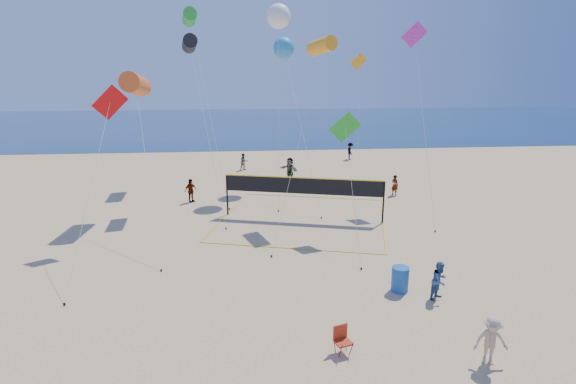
{
  "coord_description": "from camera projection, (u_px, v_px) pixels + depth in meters",
  "views": [
    {
      "loc": [
        -1.21,
        -11.09,
        8.73
      ],
      "look_at": [
        -0.01,
        2.0,
        5.07
      ],
      "focal_mm": 28.0,
      "sensor_mm": 36.0,
      "label": 1
    }
  ],
  "objects": [
    {
      "name": "kite_4",
      "position": [
        346.0,
        133.0,
        23.31
      ],
      "size": [
        1.66,
        5.38,
        6.55
      ],
      "rotation": [
        0.0,
        0.0,
        -0.07
      ],
      "color": "green",
      "rests_on": "ground"
    },
    {
      "name": "kite_7",
      "position": [
        284.0,
        48.0,
        33.06
      ],
      "size": [
        2.3,
        10.3,
        10.89
      ],
      "rotation": [
        0.0,
        0.0,
        0.03
      ],
      "color": "#278ED1",
      "rests_on": "ground"
    },
    {
      "name": "far_person_0",
      "position": [
        191.0,
        191.0,
        29.93
      ],
      "size": [
        0.94,
        0.93,
        1.59
      ],
      "primitive_type": "imported",
      "rotation": [
        0.0,
        0.0,
        0.77
      ],
      "color": "gray",
      "rests_on": "ground"
    },
    {
      "name": "kite_5",
      "position": [
        416.0,
        46.0,
        28.28
      ],
      "size": [
        1.52,
        7.39,
        11.54
      ],
      "rotation": [
        0.0,
        0.0,
        -0.22
      ],
      "color": "#CE2DB6",
      "rests_on": "ground"
    },
    {
      "name": "volleyball_net",
      "position": [
        303.0,
        190.0,
        26.35
      ],
      "size": [
        11.6,
        11.5,
        2.54
      ],
      "rotation": [
        0.0,
        0.0,
        -0.26
      ],
      "color": "black",
      "rests_on": "ground"
    },
    {
      "name": "ground",
      "position": [
        295.0,
        377.0,
        13.09
      ],
      "size": [
        120.0,
        120.0,
        0.0
      ],
      "primitive_type": "plane",
      "color": "#D9B17A",
      "rests_on": "ground"
    },
    {
      "name": "kite_6",
      "position": [
        279.0,
        16.0,
        31.03
      ],
      "size": [
        1.73,
        7.28,
        12.97
      ],
      "rotation": [
        0.0,
        0.0,
        -0.02
      ],
      "color": "white",
      "rests_on": "ground"
    },
    {
      "name": "far_person_4",
      "position": [
        350.0,
        151.0,
        43.78
      ],
      "size": [
        0.62,
        1.07,
        1.65
      ],
      "primitive_type": "imported",
      "rotation": [
        0.0,
        0.0,
        1.58
      ],
      "color": "gray",
      "rests_on": "ground"
    },
    {
      "name": "kite_3",
      "position": [
        108.0,
        110.0,
        22.03
      ],
      "size": [
        1.76,
        7.62,
        7.93
      ],
      "rotation": [
        0.0,
        0.0,
        0.36
      ],
      "color": "red",
      "rests_on": "ground"
    },
    {
      "name": "camp_chair",
      "position": [
        342.0,
        338.0,
        14.13
      ],
      "size": [
        0.61,
        0.71,
        1.01
      ],
      "rotation": [
        0.0,
        0.0,
        0.31
      ],
      "color": "#B43114",
      "rests_on": "ground"
    },
    {
      "name": "kite_2",
      "position": [
        322.0,
        46.0,
        25.7
      ],
      "size": [
        4.22,
        8.12,
        10.47
      ],
      "rotation": [
        0.0,
        0.0,
        0.41
      ],
      "color": "#FFA01B",
      "rests_on": "ground"
    },
    {
      "name": "far_person_3",
      "position": [
        244.0,
        162.0,
        39.28
      ],
      "size": [
        0.88,
        0.79,
        1.48
      ],
      "primitive_type": "imported",
      "rotation": [
        0.0,
        0.0,
        0.38
      ],
      "color": "gray",
      "rests_on": "ground"
    },
    {
      "name": "trash_barrel",
      "position": [
        400.0,
        279.0,
        18.04
      ],
      "size": [
        0.85,
        0.85,
        1.03
      ],
      "primitive_type": "cylinder",
      "rotation": [
        0.0,
        0.0,
        -0.29
      ],
      "color": "#1952A4",
      "rests_on": "ground"
    },
    {
      "name": "kite_1",
      "position": [
        190.0,
        44.0,
        27.93
      ],
      "size": [
        2.79,
        7.16,
        10.72
      ],
      "rotation": [
        0.0,
        0.0,
        0.17
      ],
      "color": "black",
      "rests_on": "ground"
    },
    {
      "name": "kite_8",
      "position": [
        189.0,
        17.0,
        33.91
      ],
      "size": [
        3.63,
        10.64,
        13.04
      ],
      "rotation": [
        0.0,
        0.0,
        0.17
      ],
      "color": "green",
      "rests_on": "ground"
    },
    {
      "name": "kite_9",
      "position": [
        358.0,
        71.0,
        35.07
      ],
      "size": [
        1.48,
        4.62,
        9.85
      ],
      "rotation": [
        0.0,
        0.0,
        0.25
      ],
      "color": "#FFA01B",
      "rests_on": "ground"
    },
    {
      "name": "kite_0",
      "position": [
        136.0,
        84.0,
        26.01
      ],
      "size": [
        3.1,
        10.25,
        8.54
      ],
      "rotation": [
        0.0,
        0.0,
        -0.03
      ],
      "color": "orange",
      "rests_on": "ground"
    },
    {
      "name": "bystander_b",
      "position": [
        491.0,
        341.0,
        13.5
      ],
      "size": [
        1.09,
        0.72,
        1.59
      ],
      "primitive_type": "imported",
      "rotation": [
        0.0,
        0.0,
        -0.13
      ],
      "color": "tan",
      "rests_on": "ground"
    },
    {
      "name": "ocean",
      "position": [
        254.0,
        123.0,
        72.56
      ],
      "size": [
        140.0,
        50.0,
        0.03
      ],
      "primitive_type": "cube",
      "color": "navy",
      "rests_on": "ground"
    },
    {
      "name": "far_person_2",
      "position": [
        395.0,
        185.0,
        31.57
      ],
      "size": [
        0.6,
        0.64,
        1.47
      ],
      "primitive_type": "imported",
      "rotation": [
        0.0,
        0.0,
        2.21
      ],
      "color": "gray",
      "rests_on": "ground"
    },
    {
      "name": "far_person_1",
      "position": [
        290.0,
        170.0,
        35.23
      ],
      "size": [
        1.6,
        1.72,
        1.93
      ],
      "primitive_type": "imported",
      "rotation": [
        0.0,
        0.0,
        -0.86
      ],
      "color": "gray",
      "rests_on": "ground"
    },
    {
      "name": "bystander_a",
      "position": [
        440.0,
        280.0,
        17.37
      ],
      "size": [
        0.95,
        0.91,
        1.54
      ],
      "primitive_type": "imported",
      "rotation": [
        0.0,
        0.0,
        0.62
      ],
      "color": "#345682",
      "rests_on": "ground"
    }
  ]
}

